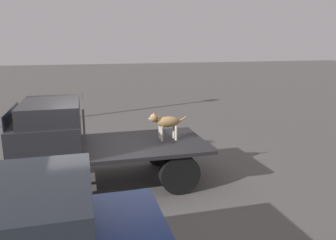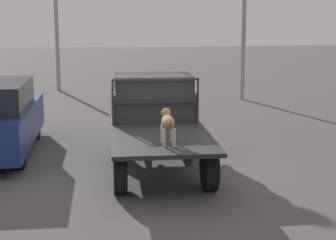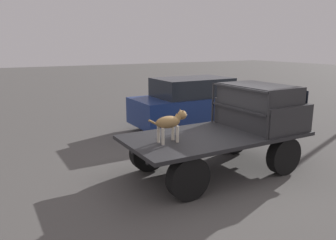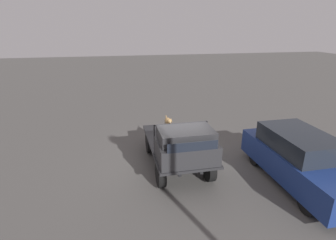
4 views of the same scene
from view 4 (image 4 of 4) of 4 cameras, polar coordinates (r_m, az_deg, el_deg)
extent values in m
plane|color=#514F4C|center=(10.02, 1.80, -9.63)|extent=(80.00, 80.00, 0.00)
cylinder|color=black|center=(9.00, 8.96, -10.48)|extent=(0.84, 0.24, 0.84)
cylinder|color=black|center=(8.60, -1.62, -11.76)|extent=(0.84, 0.24, 0.84)
cylinder|color=black|center=(11.11, 4.44, -4.20)|extent=(0.84, 0.24, 0.84)
cylinder|color=black|center=(10.79, -4.05, -4.94)|extent=(0.84, 0.24, 0.84)
cube|color=black|center=(9.77, 3.82, -5.69)|extent=(3.72, 0.10, 0.18)
cube|color=black|center=(9.62, -0.17, -6.07)|extent=(3.72, 0.10, 0.18)
cube|color=#232326|center=(9.63, 1.85, -5.18)|extent=(4.04, 1.97, 0.08)
cube|color=#28282B|center=(8.34, 4.04, -6.70)|extent=(1.31, 1.85, 0.62)
cube|color=#28282B|center=(8.21, 3.94, -3.28)|extent=(1.11, 1.71, 0.38)
cube|color=black|center=(7.59, 5.45, -5.81)|extent=(0.02, 1.52, 0.29)
cube|color=#232326|center=(9.15, 8.30, -3.12)|extent=(0.04, 0.04, 0.99)
cube|color=#232326|center=(8.72, -2.99, -4.11)|extent=(0.04, 0.04, 0.99)
cube|color=#232326|center=(8.72, 2.84, -0.76)|extent=(0.04, 1.81, 0.04)
cube|color=#232326|center=(8.89, 2.79, -3.62)|extent=(0.04, 1.81, 0.04)
cylinder|color=beige|center=(10.52, 0.67, -1.74)|extent=(0.06, 0.06, 0.33)
cylinder|color=beige|center=(10.48, -0.30, -1.82)|extent=(0.06, 0.06, 0.33)
cylinder|color=beige|center=(10.82, 0.29, -1.12)|extent=(0.06, 0.06, 0.33)
cylinder|color=beige|center=(10.79, -0.66, -1.19)|extent=(0.06, 0.06, 0.33)
ellipsoid|color=olive|center=(10.56, 0.00, -0.22)|extent=(0.54, 0.24, 0.24)
sphere|color=beige|center=(10.44, 0.17, -0.70)|extent=(0.11, 0.11, 0.11)
cylinder|color=olive|center=(10.33, 0.26, -0.29)|extent=(0.17, 0.13, 0.17)
sphere|color=olive|center=(10.23, 0.38, -0.24)|extent=(0.19, 0.19, 0.19)
cone|color=beige|center=(10.16, 0.47, -0.46)|extent=(0.10, 0.10, 0.10)
cone|color=olive|center=(10.22, 0.65, 0.22)|extent=(0.06, 0.08, 0.10)
cone|color=olive|center=(10.20, 0.08, 0.18)|extent=(0.06, 0.08, 0.10)
cylinder|color=olive|center=(10.85, -0.35, 0.46)|extent=(0.23, 0.04, 0.16)
cylinder|color=black|center=(8.48, 28.16, -15.88)|extent=(0.60, 0.20, 0.60)
cylinder|color=black|center=(11.20, 25.17, -6.61)|extent=(0.60, 0.20, 0.60)
cylinder|color=black|center=(10.40, 18.45, -7.70)|extent=(0.60, 0.20, 0.60)
cube|color=navy|center=(9.63, 26.77, -8.65)|extent=(4.53, 1.78, 0.85)
cube|color=#1E232B|center=(9.49, 26.62, -4.15)|extent=(2.49, 1.60, 0.61)
camera|label=1|loc=(12.08, 36.38, 7.13)|focal=35.00mm
camera|label=2|loc=(19.94, -2.83, 15.07)|focal=60.00mm
camera|label=3|loc=(13.42, -26.78, 8.56)|focal=35.00mm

